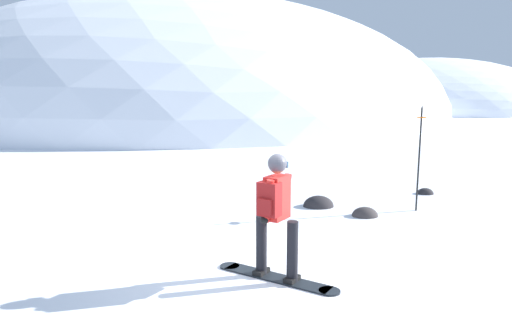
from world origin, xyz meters
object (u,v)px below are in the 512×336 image
Objects in this scene: piste_marker_near at (419,151)px; rock_small at (318,206)px; snowboarder_main at (276,214)px; rock_dark at (425,194)px; rock_mid at (365,216)px.

piste_marker_near is 2.38m from rock_small.
rock_small is at bearing 70.64° from snowboarder_main.
rock_dark is at bearing 60.74° from piste_marker_near.
rock_mid is at bearing 54.78° from snowboarder_main.
snowboarder_main is 2.60× the size of rock_small.
rock_dark is at bearing 42.17° from rock_mid.
piste_marker_near is 1.76m from rock_mid.
snowboarder_main is 0.78× the size of piste_marker_near.
rock_small is (-2.80, -1.01, 0.00)m from rock_dark.
rock_dark is 0.76× the size of rock_mid.
snowboarder_main is at bearing -125.22° from rock_mid.
rock_dark is 2.73m from rock_mid.
piste_marker_near reaches higher than rock_dark.
rock_dark is (0.83, 1.49, -1.25)m from piste_marker_near.
snowboarder_main reaches higher than rock_small.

